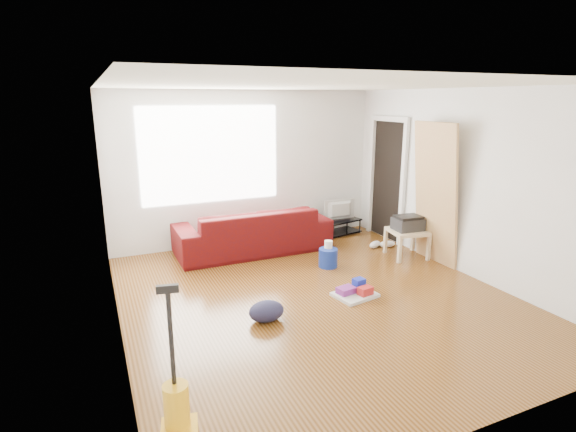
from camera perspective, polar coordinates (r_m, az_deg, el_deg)
name	(u,v)px	position (r m, az deg, el deg)	size (l,w,h in m)	color
room	(317,195)	(5.36, 3.74, 2.74)	(4.51, 5.01, 2.51)	#4E2909
sofa	(253,251)	(7.22, -4.45, -4.44)	(2.41, 0.94, 0.70)	#370810
tv_stand	(341,226)	(8.13, 6.69, -1.27)	(0.75, 0.52, 0.26)	black
tv	(341,210)	(8.06, 6.75, 0.77)	(0.61, 0.08, 0.35)	black
side_table	(407,234)	(7.08, 14.90, -2.23)	(0.61, 0.61, 0.43)	#D7B387
printer	(408,223)	(7.04, 14.99, -0.87)	(0.45, 0.36, 0.22)	#262628
bucket	(328,267)	(6.57, 5.09, -6.41)	(0.27, 0.27, 0.27)	navy
toilet_paper	(328,253)	(6.55, 5.13, -4.73)	(0.12, 0.12, 0.11)	white
cleaning_tray	(355,292)	(5.67, 8.55, -9.48)	(0.55, 0.47, 0.18)	silver
backpack	(267,320)	(5.07, -2.74, -13.08)	(0.40, 0.32, 0.22)	black
sneakers	(381,244)	(7.50, 11.73, -3.54)	(0.49, 0.25, 0.11)	white
vacuum	(178,419)	(3.48, -13.80, -23.74)	(0.30, 0.33, 1.20)	yellow
door_panel	(430,262)	(7.06, 17.57, -5.54)	(0.04, 0.82, 2.06)	tan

